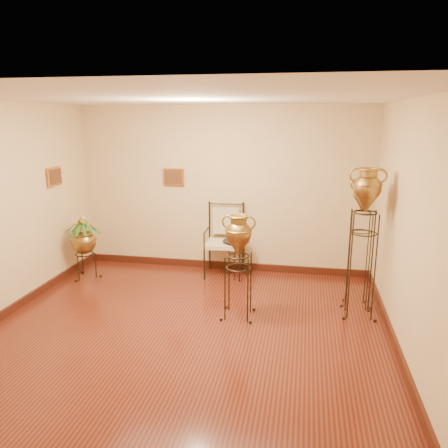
% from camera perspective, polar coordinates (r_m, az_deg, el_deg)
% --- Properties ---
extents(ground, '(5.00, 5.00, 0.00)m').
position_cam_1_polar(ground, '(5.54, -5.21, -14.22)').
color(ground, '#5A2215').
rests_on(ground, ground).
extents(room_shell, '(5.02, 5.02, 2.81)m').
position_cam_1_polar(room_shell, '(4.98, -5.69, 3.72)').
color(room_shell, '#D5BB89').
rests_on(room_shell, ground).
extents(amphora_tall, '(0.41, 0.41, 1.83)m').
position_cam_1_polar(amphora_tall, '(6.23, 17.37, -2.32)').
color(amphora_tall, black).
rests_on(amphora_tall, ground).
extents(amphora_mid, '(0.52, 0.52, 2.01)m').
position_cam_1_polar(amphora_mid, '(5.96, 17.70, -2.29)').
color(amphora_mid, black).
rests_on(amphora_mid, ground).
extents(amphora_short, '(0.49, 0.49, 1.41)m').
position_cam_1_polar(amphora_short, '(5.73, 1.88, -5.53)').
color(amphora_short, black).
rests_on(amphora_short, ground).
extents(planter_urn, '(0.75, 0.75, 1.18)m').
position_cam_1_polar(planter_urn, '(7.49, -17.88, -1.88)').
color(planter_urn, black).
rests_on(planter_urn, ground).
extents(armchair, '(0.70, 0.66, 1.19)m').
position_cam_1_polar(armchair, '(7.25, 0.01, -2.23)').
color(armchair, black).
rests_on(armchair, ground).
extents(side_table, '(0.55, 0.55, 0.79)m').
position_cam_1_polar(side_table, '(7.30, 1.57, -4.36)').
color(side_table, black).
rests_on(side_table, ground).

